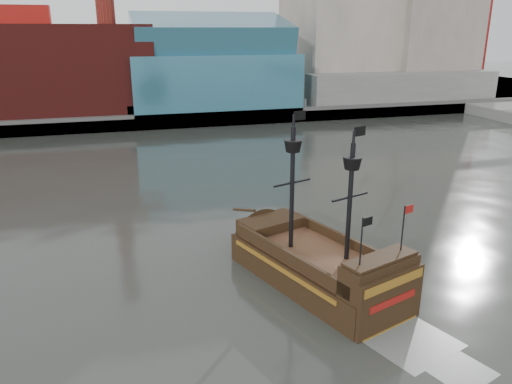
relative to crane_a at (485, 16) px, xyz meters
name	(u,v)px	position (x,y,z in m)	size (l,w,h in m)	color
ground	(295,332)	(-78.63, -82.00, -19.11)	(400.00, 400.00, 0.00)	#272924
promenade_far	(150,100)	(-78.63, 10.00, -18.11)	(220.00, 60.00, 2.00)	slate
seawall	(165,121)	(-78.63, -19.50, -17.81)	(220.00, 1.00, 2.60)	#4C4C49
crane_a	(485,16)	(0.00, 0.00, 0.00)	(22.50, 4.00, 32.25)	slate
crane_b	(487,31)	(9.60, 10.00, -3.54)	(19.10, 4.00, 26.25)	slate
pirate_ship	(318,270)	(-75.27, -77.32, -18.00)	(9.72, 17.08, 12.26)	black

